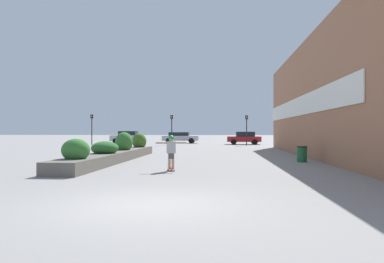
# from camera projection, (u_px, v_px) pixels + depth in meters

# --- Properties ---
(ground_plane) EXTENTS (300.00, 300.00, 0.00)m
(ground_plane) POSITION_uv_depth(u_px,v_px,m) (149.00, 205.00, 7.96)
(ground_plane) COLOR gray
(building_wall_right) EXTENTS (0.67, 31.23, 7.13)m
(building_wall_right) POSITION_uv_depth(u_px,v_px,m) (317.00, 96.00, 20.99)
(building_wall_right) COLOR #9E6647
(building_wall_right) RESTS_ON ground_plane
(planter_box) EXTENTS (1.37, 14.04, 1.52)m
(planter_box) POSITION_uv_depth(u_px,v_px,m) (115.00, 152.00, 19.73)
(planter_box) COLOR #605B54
(planter_box) RESTS_ON ground_plane
(skateboard) EXTENTS (0.38, 0.66, 0.10)m
(skateboard) POSITION_uv_depth(u_px,v_px,m) (171.00, 169.00, 14.83)
(skateboard) COLOR maroon
(skateboard) RESTS_ON ground_plane
(skateboarder) EXTENTS (1.19, 0.44, 1.31)m
(skateboarder) POSITION_uv_depth(u_px,v_px,m) (171.00, 148.00, 14.83)
(skateboarder) COLOR tan
(skateboarder) RESTS_ON skateboard
(trash_bin) EXTENTS (0.52, 0.52, 0.81)m
(trash_bin) POSITION_uv_depth(u_px,v_px,m) (302.00, 154.00, 19.03)
(trash_bin) COLOR #1E5B33
(trash_bin) RESTS_ON ground_plane
(car_leftmost) EXTENTS (4.77, 2.03, 1.45)m
(car_leftmost) POSITION_uv_depth(u_px,v_px,m) (180.00, 137.00, 49.46)
(car_leftmost) COLOR #BCBCC1
(car_leftmost) RESTS_ON ground_plane
(car_center_left) EXTENTS (4.12, 1.94, 1.52)m
(car_center_left) POSITION_uv_depth(u_px,v_px,m) (305.00, 137.00, 48.13)
(car_center_left) COLOR silver
(car_center_left) RESTS_ON ground_plane
(car_center_right) EXTENTS (3.99, 2.03, 1.52)m
(car_center_right) POSITION_uv_depth(u_px,v_px,m) (244.00, 138.00, 44.72)
(car_center_right) COLOR maroon
(car_center_right) RESTS_ON ground_plane
(car_rightmost) EXTENTS (4.01, 2.00, 1.60)m
(car_rightmost) POSITION_uv_depth(u_px,v_px,m) (127.00, 137.00, 47.62)
(car_rightmost) COLOR #BCBCC1
(car_rightmost) RESTS_ON ground_plane
(traffic_light_left) EXTENTS (0.28, 0.30, 3.44)m
(traffic_light_left) POSITION_uv_depth(u_px,v_px,m) (172.00, 124.00, 42.31)
(traffic_light_left) COLOR black
(traffic_light_left) RESTS_ON ground_plane
(traffic_light_right) EXTENTS (0.28, 0.30, 3.36)m
(traffic_light_right) POSITION_uv_depth(u_px,v_px,m) (247.00, 125.00, 41.50)
(traffic_light_right) COLOR black
(traffic_light_right) RESTS_ON ground_plane
(traffic_light_far_left) EXTENTS (0.28, 0.30, 3.53)m
(traffic_light_far_left) POSITION_uv_depth(u_px,v_px,m) (92.00, 124.00, 43.46)
(traffic_light_far_left) COLOR black
(traffic_light_far_left) RESTS_ON ground_plane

